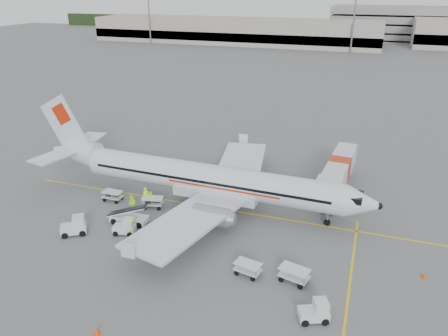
{
  "coord_description": "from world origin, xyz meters",
  "views": [
    {
      "loc": [
        13.75,
        -37.9,
        21.8
      ],
      "look_at": [
        0.0,
        2.0,
        3.8
      ],
      "focal_mm": 35.0,
      "sensor_mm": 36.0,
      "label": 1
    }
  ],
  "objects_px": {
    "jet_bridge": "(338,176)",
    "tug_aft": "(73,226)",
    "tug_fore": "(314,311)",
    "belt_loader": "(129,211)",
    "aircraft": "(209,160)",
    "tug_mid": "(124,226)"
  },
  "relations": [
    {
      "from": "aircraft",
      "to": "jet_bridge",
      "type": "relative_size",
      "value": 2.4
    },
    {
      "from": "jet_bridge",
      "to": "aircraft",
      "type": "bearing_deg",
      "value": -144.96
    },
    {
      "from": "belt_loader",
      "to": "aircraft",
      "type": "bearing_deg",
      "value": 42.42
    },
    {
      "from": "tug_mid",
      "to": "belt_loader",
      "type": "bearing_deg",
      "value": 93.16
    },
    {
      "from": "belt_loader",
      "to": "tug_mid",
      "type": "relative_size",
      "value": 2.42
    },
    {
      "from": "aircraft",
      "to": "tug_aft",
      "type": "height_order",
      "value": "aircraft"
    },
    {
      "from": "jet_bridge",
      "to": "tug_aft",
      "type": "bearing_deg",
      "value": -138.1
    },
    {
      "from": "tug_mid",
      "to": "tug_fore",
      "type": "bearing_deg",
      "value": -30.21
    },
    {
      "from": "aircraft",
      "to": "belt_loader",
      "type": "xyz_separation_m",
      "value": [
        -6.03,
        -6.24,
        -3.72
      ]
    },
    {
      "from": "belt_loader",
      "to": "tug_aft",
      "type": "xyz_separation_m",
      "value": [
        -3.89,
        -3.52,
        -0.44
      ]
    },
    {
      "from": "tug_aft",
      "to": "belt_loader",
      "type": "bearing_deg",
      "value": 8.83
    },
    {
      "from": "tug_aft",
      "to": "jet_bridge",
      "type": "bearing_deg",
      "value": 4.08
    },
    {
      "from": "jet_bridge",
      "to": "tug_fore",
      "type": "distance_m",
      "value": 21.27
    },
    {
      "from": "tug_fore",
      "to": "tug_aft",
      "type": "bearing_deg",
      "value": 146.64
    },
    {
      "from": "tug_fore",
      "to": "tug_mid",
      "type": "distance_m",
      "value": 19.33
    },
    {
      "from": "aircraft",
      "to": "tug_aft",
      "type": "bearing_deg",
      "value": -133.51
    },
    {
      "from": "belt_loader",
      "to": "tug_mid",
      "type": "bearing_deg",
      "value": -77.39
    },
    {
      "from": "tug_aft",
      "to": "aircraft",
      "type": "bearing_deg",
      "value": 11.24
    },
    {
      "from": "belt_loader",
      "to": "tug_mid",
      "type": "xyz_separation_m",
      "value": [
        0.55,
        -1.9,
        -0.55
      ]
    },
    {
      "from": "aircraft",
      "to": "tug_fore",
      "type": "relative_size",
      "value": 17.58
    },
    {
      "from": "jet_bridge",
      "to": "tug_mid",
      "type": "relative_size",
      "value": 7.56
    },
    {
      "from": "belt_loader",
      "to": "tug_aft",
      "type": "bearing_deg",
      "value": -141.45
    }
  ]
}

